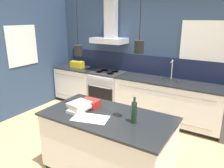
# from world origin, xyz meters

# --- Properties ---
(ground_plane) EXTENTS (16.00, 16.00, 0.00)m
(ground_plane) POSITION_xyz_m (0.00, 0.00, 0.00)
(ground_plane) COLOR tan
(ground_plane) RESTS_ON ground
(wall_back) EXTENTS (5.60, 2.43, 2.60)m
(wall_back) POSITION_xyz_m (-0.05, 2.00, 1.35)
(wall_back) COLOR navy
(wall_back) RESTS_ON ground_plane
(wall_left) EXTENTS (0.08, 3.80, 2.60)m
(wall_left) POSITION_xyz_m (-2.43, 0.70, 1.30)
(wall_left) COLOR navy
(wall_left) RESTS_ON ground_plane
(counter_run_left) EXTENTS (1.10, 0.64, 0.91)m
(counter_run_left) POSITION_xyz_m (-1.82, 1.69, 0.46)
(counter_run_left) COLOR black
(counter_run_left) RESTS_ON ground_plane
(counter_run_sink) EXTENTS (2.20, 0.64, 1.32)m
(counter_run_sink) POSITION_xyz_m (0.59, 1.69, 0.46)
(counter_run_sink) COLOR black
(counter_run_sink) RESTS_ON ground_plane
(oven_range) EXTENTS (0.77, 0.66, 0.91)m
(oven_range) POSITION_xyz_m (-0.89, 1.69, 0.46)
(oven_range) COLOR #B5B5BA
(oven_range) RESTS_ON ground_plane
(kitchen_island) EXTENTS (1.75, 0.92, 0.91)m
(kitchen_island) POSITION_xyz_m (0.40, -0.31, 0.46)
(kitchen_island) COLOR black
(kitchen_island) RESTS_ON ground_plane
(bottle_on_island) EXTENTS (0.07, 0.07, 0.33)m
(bottle_on_island) POSITION_xyz_m (0.80, -0.32, 1.05)
(bottle_on_island) COLOR #193319
(bottle_on_island) RESTS_ON kitchen_island
(book_stack) EXTENTS (0.30, 0.34, 0.12)m
(book_stack) POSITION_xyz_m (-0.01, -0.39, 0.97)
(book_stack) COLOR silver
(book_stack) RESTS_ON kitchen_island
(red_supply_box) EXTENTS (0.26, 0.18, 0.11)m
(red_supply_box) POSITION_xyz_m (0.03, -0.20, 0.96)
(red_supply_box) COLOR red
(red_supply_box) RESTS_ON kitchen_island
(paper_pile) EXTENTS (0.51, 0.37, 0.01)m
(paper_pile) POSITION_xyz_m (0.27, -0.51, 0.91)
(paper_pile) COLOR silver
(paper_pile) RESTS_ON kitchen_island
(yellow_toolbox) EXTENTS (0.34, 0.18, 0.19)m
(yellow_toolbox) POSITION_xyz_m (-1.82, 1.69, 0.99)
(yellow_toolbox) COLOR gold
(yellow_toolbox) RESTS_ON counter_run_left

